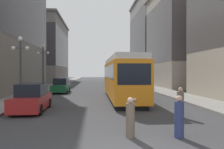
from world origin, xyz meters
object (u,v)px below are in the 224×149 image
object	(u,v)px
pedestrian_crossing_near	(130,119)
pedestrian_on_sidewalk	(179,118)
pedestrian_crossing_far	(180,103)
streetcar	(122,77)
transit_bus	(129,75)
parked_car_left_near	(32,98)
lamp_post_left_near	(20,59)
parked_car_left_mid	(61,86)
lamp_post_left_far	(43,61)

from	to	relation	value
pedestrian_crossing_near	pedestrian_on_sidewalk	world-z (taller)	pedestrian_on_sidewalk
pedestrian_crossing_near	pedestrian_crossing_far	distance (m)	4.88
streetcar	pedestrian_crossing_near	world-z (taller)	streetcar
transit_bus	parked_car_left_near	distance (m)	25.74
lamp_post_left_near	parked_car_left_mid	bearing A→B (deg)	78.23
pedestrian_on_sidewalk	lamp_post_left_far	world-z (taller)	lamp_post_left_far
pedestrian_crossing_near	pedestrian_on_sidewalk	xyz separation A→B (m)	(1.90, -0.20, 0.04)
pedestrian_crossing_near	parked_car_left_near	bearing A→B (deg)	67.78
parked_car_left_near	lamp_post_left_far	xyz separation A→B (m)	(-1.90, 11.47, 3.02)
transit_bus	pedestrian_crossing_near	size ratio (longest dim) A/B	7.67
parked_car_left_mid	pedestrian_crossing_near	size ratio (longest dim) A/B	2.79
pedestrian_crossing_near	lamp_post_left_far	distance (m)	19.53
streetcar	transit_bus	xyz separation A→B (m)	(3.64, 17.91, -0.15)
streetcar	parked_car_left_mid	distance (m)	9.77
lamp_post_left_near	lamp_post_left_far	world-z (taller)	lamp_post_left_far
pedestrian_crossing_far	lamp_post_left_far	bearing A→B (deg)	-57.29
parked_car_left_mid	pedestrian_on_sidewalk	size ratio (longest dim) A/B	2.65
pedestrian_crossing_far	lamp_post_left_near	xyz separation A→B (m)	(-10.87, 6.39, 2.86)
transit_bus	lamp_post_left_near	size ratio (longest dim) A/B	2.29
pedestrian_crossing_far	lamp_post_left_near	bearing A→B (deg)	-34.90
lamp_post_left_near	parked_car_left_near	bearing A→B (deg)	-61.65
transit_bus	parked_car_left_near	xyz separation A→B (m)	(-10.33, -23.55, -1.10)
streetcar	parked_car_left_mid	bearing A→B (deg)	133.75
pedestrian_crossing_near	lamp_post_left_near	xyz separation A→B (m)	(-7.42, 9.84, 2.92)
streetcar	pedestrian_crossing_far	bearing A→B (deg)	-75.03
pedestrian_crossing_near	pedestrian_crossing_far	bearing A→B (deg)	-18.33
streetcar	parked_car_left_mid	xyz separation A→B (m)	(-6.69, 7.00, -1.26)
pedestrian_crossing_near	pedestrian_crossing_far	world-z (taller)	pedestrian_crossing_far
parked_car_left_mid	lamp_post_left_far	distance (m)	3.76
pedestrian_crossing_far	pedestrian_on_sidewalk	xyz separation A→B (m)	(-1.54, -3.65, -0.02)
pedestrian_on_sidewalk	lamp_post_left_near	world-z (taller)	lamp_post_left_near
parked_car_left_near	pedestrian_on_sidewalk	world-z (taller)	parked_car_left_near
parked_car_left_mid	lamp_post_left_near	world-z (taller)	lamp_post_left_near
lamp_post_left_far	parked_car_left_near	bearing A→B (deg)	-80.60
pedestrian_on_sidewalk	lamp_post_left_near	xyz separation A→B (m)	(-9.32, 10.04, 2.88)
lamp_post_left_far	lamp_post_left_near	bearing A→B (deg)	-90.00
parked_car_left_mid	pedestrian_crossing_near	world-z (taller)	parked_car_left_mid
pedestrian_crossing_near	pedestrian_on_sidewalk	size ratio (longest dim) A/B	0.95
pedestrian_crossing_near	streetcar	bearing A→B (deg)	21.03
pedestrian_on_sidewalk	transit_bus	bearing A→B (deg)	-161.71
parked_car_left_near	lamp_post_left_near	distance (m)	4.89
parked_car_left_mid	pedestrian_crossing_far	xyz separation A→B (m)	(8.97, -15.51, -0.04)
streetcar	pedestrian_crossing_far	xyz separation A→B (m)	(2.27, -8.51, -1.30)
parked_car_left_near	pedestrian_crossing_near	distance (m)	8.39
parked_car_left_near	pedestrian_crossing_far	xyz separation A→B (m)	(8.97, -2.87, -0.04)
pedestrian_crossing_far	parked_car_left_near	bearing A→B (deg)	-22.19
pedestrian_crossing_near	lamp_post_left_far	world-z (taller)	lamp_post_left_far
parked_car_left_near	parked_car_left_mid	distance (m)	12.64
parked_car_left_near	pedestrian_crossing_far	distance (m)	9.41
transit_bus	lamp_post_left_near	bearing A→B (deg)	-121.76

